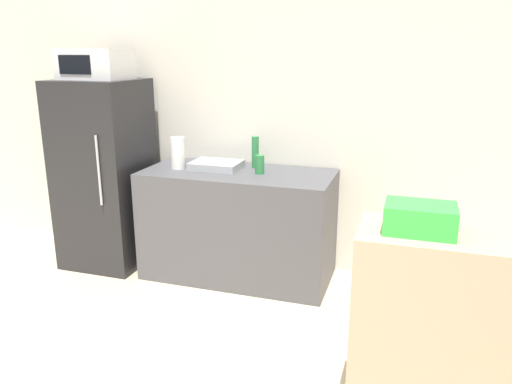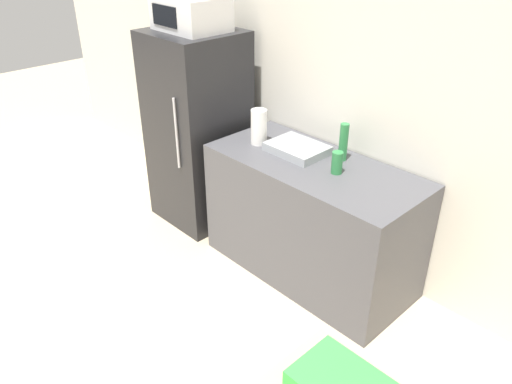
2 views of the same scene
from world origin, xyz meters
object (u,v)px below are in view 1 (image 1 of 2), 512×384
(refrigerator, at_px, (105,174))
(basket, at_px, (420,218))
(paper_towel_roll, at_px, (178,153))
(bottle_tall, at_px, (255,152))
(bottle_short, at_px, (260,164))
(microwave, at_px, (95,64))

(refrigerator, bearing_deg, basket, -29.39)
(basket, distance_m, paper_towel_roll, 2.39)
(refrigerator, height_order, bottle_tall, refrigerator)
(refrigerator, bearing_deg, bottle_short, 2.44)
(bottle_tall, bearing_deg, basket, -52.79)
(basket, bearing_deg, bottle_tall, 127.21)
(bottle_tall, bearing_deg, bottle_short, -62.45)
(bottle_short, bearing_deg, microwave, -177.51)
(bottle_short, relative_size, basket, 0.50)
(bottle_tall, height_order, bottle_short, bottle_tall)
(refrigerator, xyz_separation_m, bottle_tall, (1.29, 0.24, 0.23))
(bottle_tall, bearing_deg, paper_towel_roll, -159.86)
(refrigerator, bearing_deg, microwave, -108.50)
(refrigerator, distance_m, paper_towel_roll, 0.73)
(bottle_tall, bearing_deg, refrigerator, -169.25)
(microwave, bearing_deg, refrigerator, 71.50)
(microwave, relative_size, basket, 1.77)
(refrigerator, height_order, bottle_short, refrigerator)
(microwave, distance_m, paper_towel_roll, 0.99)
(microwave, distance_m, bottle_short, 1.58)
(microwave, distance_m, bottle_tall, 1.49)
(refrigerator, distance_m, bottle_tall, 1.33)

